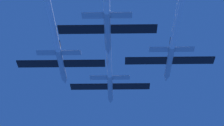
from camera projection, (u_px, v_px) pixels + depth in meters
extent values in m
cylinder|color=#B2BAC6|center=(110.00, 88.00, 100.13)|extent=(1.22, 11.11, 1.22)
cone|color=#B2BAC6|center=(111.00, 101.00, 105.88)|extent=(1.20, 2.44, 1.20)
ellipsoid|color=black|center=(110.00, 91.00, 102.48)|extent=(0.86, 2.22, 0.61)
cube|color=black|center=(89.00, 87.00, 99.72)|extent=(8.45, 2.44, 0.27)
cube|color=black|center=(131.00, 86.00, 99.59)|extent=(8.45, 2.44, 0.27)
cube|color=black|center=(110.00, 72.00, 97.15)|extent=(0.32, 2.00, 1.78)
cube|color=#B2BAC6|center=(98.00, 78.00, 96.20)|extent=(3.80, 1.47, 0.27)
cube|color=#B2BAC6|center=(121.00, 77.00, 96.13)|extent=(3.80, 1.47, 0.27)
cylinder|color=white|center=(108.00, 33.00, 82.08)|extent=(1.10, 31.41, 1.10)
cylinder|color=#B2BAC6|center=(61.00, 65.00, 90.17)|extent=(1.22, 11.11, 1.22)
cone|color=#B2BAC6|center=(65.00, 81.00, 95.93)|extent=(1.20, 2.44, 1.20)
ellipsoid|color=black|center=(63.00, 69.00, 92.52)|extent=(0.86, 2.22, 0.61)
cube|color=black|center=(38.00, 64.00, 89.76)|extent=(8.45, 2.44, 0.27)
cube|color=black|center=(85.00, 63.00, 89.64)|extent=(8.45, 2.44, 0.27)
cube|color=black|center=(59.00, 47.00, 87.19)|extent=(0.32, 2.00, 1.78)
cube|color=#B2BAC6|center=(46.00, 53.00, 86.24)|extent=(3.80, 1.47, 0.27)
cube|color=#B2BAC6|center=(71.00, 53.00, 86.18)|extent=(3.80, 1.47, 0.27)
cylinder|color=#B2BAC6|center=(169.00, 62.00, 89.09)|extent=(1.22, 11.11, 1.22)
cone|color=#B2BAC6|center=(166.00, 78.00, 94.85)|extent=(1.20, 2.44, 1.20)
ellipsoid|color=black|center=(168.00, 66.00, 91.44)|extent=(0.86, 2.22, 0.61)
cube|color=black|center=(146.00, 61.00, 88.69)|extent=(8.45, 2.44, 0.27)
cube|color=black|center=(193.00, 60.00, 88.56)|extent=(8.45, 2.44, 0.27)
cube|color=black|center=(171.00, 44.00, 86.11)|extent=(0.32, 2.00, 1.78)
cube|color=#B2BAC6|center=(159.00, 49.00, 85.16)|extent=(3.80, 1.47, 0.27)
cube|color=#B2BAC6|center=(184.00, 49.00, 85.10)|extent=(3.80, 1.47, 0.27)
cylinder|color=#B2BAC6|center=(108.00, 31.00, 80.14)|extent=(1.22, 11.11, 1.22)
cone|color=#B2BAC6|center=(108.00, 51.00, 85.89)|extent=(1.20, 2.44, 1.20)
ellipsoid|color=black|center=(108.00, 36.00, 82.49)|extent=(0.86, 2.22, 0.61)
cube|color=black|center=(81.00, 29.00, 79.73)|extent=(8.45, 2.44, 0.27)
cube|color=black|center=(134.00, 29.00, 79.60)|extent=(8.45, 2.44, 0.27)
cube|color=black|center=(107.00, 9.00, 77.15)|extent=(0.32, 2.00, 1.78)
cube|color=#B2BAC6|center=(93.00, 15.00, 76.21)|extent=(3.80, 1.47, 0.27)
cube|color=#B2BAC6|center=(121.00, 15.00, 76.14)|extent=(3.80, 1.47, 0.27)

